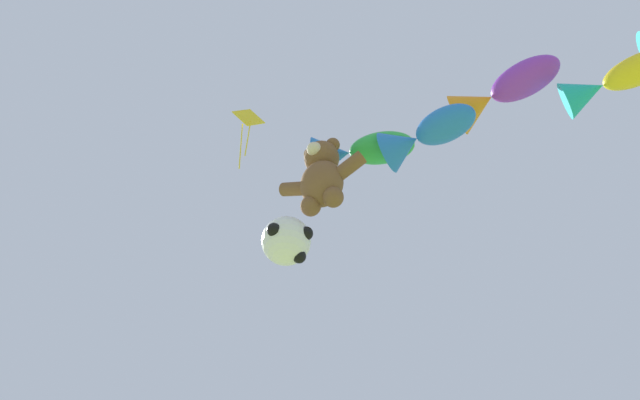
% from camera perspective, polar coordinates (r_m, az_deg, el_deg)
% --- Properties ---
extents(teddy_bear_kite, '(2.12, 0.93, 2.15)m').
position_cam_1_polar(teddy_bear_kite, '(10.96, 0.18, 2.85)').
color(teddy_bear_kite, brown).
extents(soccer_ball_kite, '(1.10, 1.09, 1.01)m').
position_cam_1_polar(soccer_ball_kite, '(10.00, -3.82, -4.68)').
color(soccer_ball_kite, white).
extents(fish_kite_emerald, '(2.59, 1.63, 1.03)m').
position_cam_1_polar(fish_kite_emerald, '(12.06, 4.21, 5.52)').
color(fish_kite_emerald, green).
extents(fish_kite_cobalt, '(2.19, 1.07, 1.02)m').
position_cam_1_polar(fish_kite_cobalt, '(11.57, 11.71, 7.24)').
color(fish_kite_cobalt, blue).
extents(fish_kite_violet, '(2.49, 1.22, 1.03)m').
position_cam_1_polar(fish_kite_violet, '(12.23, 19.77, 11.44)').
color(fish_kite_violet, purple).
extents(fish_kite_goldfin, '(2.15, 0.86, 0.83)m').
position_cam_1_polar(fish_kite_goldfin, '(11.98, 30.31, 11.59)').
color(fish_kite_goldfin, yellow).
extents(diamond_kite, '(0.63, 0.77, 2.51)m').
position_cam_1_polar(diamond_kite, '(14.07, -8.27, 8.72)').
color(diamond_kite, yellow).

